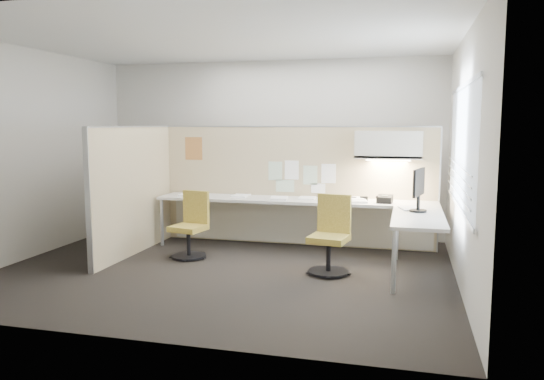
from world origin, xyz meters
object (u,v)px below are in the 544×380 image
(chair_right, at_px, (330,237))
(phone, at_px, (384,199))
(chair_left, at_px, (191,227))
(desk, at_px, (315,210))
(monitor, at_px, (419,187))

(chair_right, height_order, phone, chair_right)
(chair_left, distance_m, phone, 2.65)
(desk, height_order, chair_right, chair_right)
(chair_left, relative_size, phone, 3.82)
(chair_left, height_order, phone, chair_left)
(desk, xyz_separation_m, phone, (0.94, 0.08, 0.18))
(desk, relative_size, monitor, 7.61)
(monitor, bearing_deg, phone, 47.14)
(chair_left, height_order, chair_right, chair_right)
(monitor, bearing_deg, desk, 80.95)
(monitor, relative_size, phone, 2.28)
(chair_right, distance_m, monitor, 1.24)
(chair_right, xyz_separation_m, phone, (0.59, 1.03, 0.35))
(phone, bearing_deg, chair_left, -156.37)
(desk, bearing_deg, phone, 4.67)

